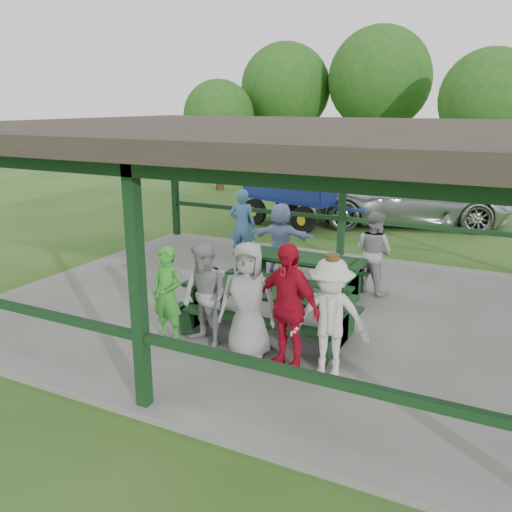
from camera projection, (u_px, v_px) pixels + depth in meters
The scene contains 20 objects.
ground at pixel (275, 310), 9.96m from camera, with size 90.00×90.00×0.00m, color #2B581B.
concrete_slab at pixel (275, 307), 9.95m from camera, with size 10.00×8.00×0.10m, color slate.
pavilion_structure at pixel (276, 134), 9.10m from camera, with size 10.60×8.60×3.24m.
picnic_table_near at pixel (268, 305), 8.58m from camera, with size 2.76×1.39×0.75m.
picnic_table_far at pixel (299, 270), 10.43m from camera, with size 2.48×1.39×0.75m.
table_setting at pixel (277, 288), 8.46m from camera, with size 2.41×0.45×0.10m.
contestant_green at pixel (167, 295), 8.27m from camera, with size 0.55×0.36×1.50m, color green.
contestant_grey_left at pixel (205, 296), 8.06m from camera, with size 0.78×0.61×1.61m, color #949496.
contestant_grey_mid at pixel (248, 301), 7.69m from camera, with size 0.84×0.55×1.72m, color #949497.
contestant_red at pixel (287, 307), 7.35m from camera, with size 1.06×0.44×1.80m, color red.
contestant_white_fedora at pixel (330, 318), 7.18m from camera, with size 1.16×0.81×1.70m.
spectator_lblue at pixel (281, 239), 11.54m from camera, with size 1.44×0.46×1.56m, color #93ADE4.
spectator_blue at pixel (242, 226), 12.44m from camera, with size 0.62×0.41×1.70m, color teal.
spectator_grey at pixel (374, 252), 10.40m from camera, with size 0.78×0.61×1.61m, color #949496.
pickup_truck at pixel (410, 198), 16.84m from camera, with size 2.75×5.96×1.66m, color silver.
farm_trailer at pixel (295, 202), 16.76m from camera, with size 4.09×2.42×1.42m.
tree_far_left at pixel (286, 89), 24.53m from camera, with size 4.04×4.04×6.32m.
tree_left at pixel (380, 79), 23.01m from camera, with size 4.38×4.38×6.84m.
tree_mid at pixel (490, 100), 19.15m from camera, with size 3.56×3.56×5.57m.
tree_edge_left at pixel (219, 116), 22.84m from camera, with size 2.97×2.97×4.64m.
Camera 1 is at (3.88, -8.47, 3.68)m, focal length 38.00 mm.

